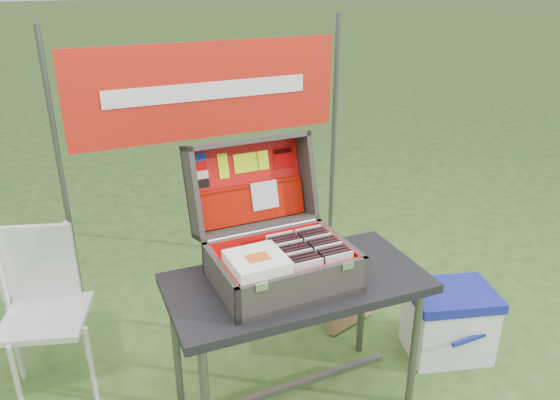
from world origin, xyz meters
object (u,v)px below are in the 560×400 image
suitcase (277,221)px  cooler (449,322)px  cardboard_box (346,296)px  table (296,345)px  chair (46,320)px

suitcase → cooler: size_ratio=1.32×
suitcase → cardboard_box: suitcase is taller
table → cooler: size_ratio=2.54×
table → cardboard_box: 0.77m
suitcase → cardboard_box: (0.64, 0.42, -0.79)m
cooler → chair: chair is taller
table → cooler: (0.92, 0.01, -0.16)m
suitcase → chair: 1.23m
table → suitcase: (-0.07, 0.06, 0.62)m
cooler → cardboard_box: (-0.35, 0.47, -0.02)m
suitcase → cooler: suitcase is taller
table → chair: 1.19m
table → chair: size_ratio=1.36×
suitcase → cooler: (0.99, -0.05, -0.78)m
cooler → cardboard_box: cooler is taller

